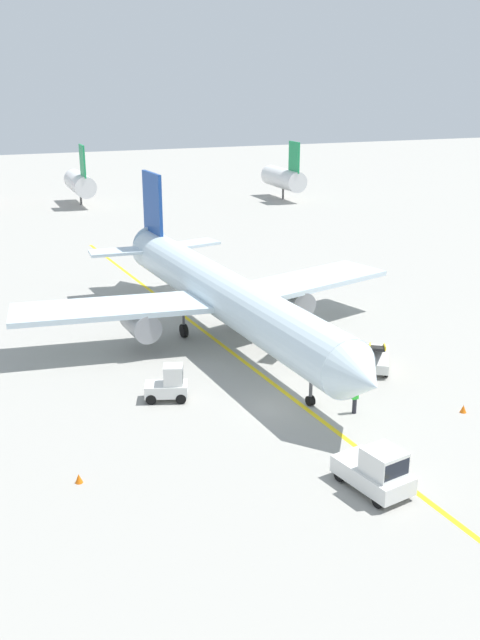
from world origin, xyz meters
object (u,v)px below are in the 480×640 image
Objects in this scene: belt_loader_forward_hold at (377,357)px; safety_cone_nose_left at (463,409)px; pushback_tug at (376,471)px; safety_cone_wingtip_left at (79,478)px; safety_cone_wingtip_right at (244,309)px; ground_crew_marshaller at (355,398)px; airliner at (220,292)px; safety_cone_nose_right at (274,317)px; baggage_tug_near_wing at (169,385)px; belt_loader_aft_hold at (296,336)px.

belt_loader_forward_hold is 7.28m from safety_cone_nose_left.
safety_cone_wingtip_left is (-12.13, 5.58, -0.77)m from pushback_tug.
belt_loader_forward_hold is 14.25m from safety_cone_wingtip_right.
safety_cone_nose_left is (5.61, -2.17, -0.69)m from ground_crew_marshaller.
airliner is at bearing -127.50° from safety_cone_wingtip_right.
pushback_tug is 8.85× the size of safety_cone_nose_right.
airliner is at bearing 100.92° from ground_crew_marshaller.
airliner is 20.09m from safety_cone_wingtip_left.
baggage_tug_near_wing is 9.45m from safety_cone_wingtip_left.
safety_cone_nose_left is at bearing -80.74° from safety_cone_nose_right.
belt_loader_aft_hold is (4.66, 17.40, -0.22)m from pushback_tug.
safety_cone_nose_left and safety_cone_wingtip_left have the same top height.
safety_cone_wingtip_right is at bearing 52.50° from airliner.
airliner is 6.07m from belt_loader_aft_hold.
airliner is 80.32× the size of safety_cone_wingtip_left.
belt_loader_aft_hold is 10.27× the size of safety_cone_wingtip_right.
baggage_tug_near_wing is 13.48m from belt_loader_forward_hold.
safety_cone_wingtip_right is at bearing 51.05° from safety_cone_wingtip_left.
safety_cone_nose_right is 2.96m from safety_cone_wingtip_right.
airliner reaches higher than safety_cone_wingtip_right.
ground_crew_marshaller is 3.86× the size of safety_cone_nose_left.
belt_loader_aft_hold reaches higher than safety_cone_nose_right.
baggage_tug_near_wing is at bearing 114.77° from pushback_tug.
safety_cone_wingtip_right is at bearing 92.09° from belt_loader_aft_hold.
safety_cone_nose_right is (5.74, 23.35, -0.77)m from pushback_tug.
belt_loader_forward_hold is at bearing -60.27° from belt_loader_aft_hold.
belt_loader_forward_hold is at bearing 47.76° from ground_crew_marshaller.
ground_crew_marshaller is (8.92, -5.45, -0.02)m from baggage_tug_near_wing.
airliner is 80.32× the size of safety_cone_nose_right.
safety_cone_nose_right is at bearing 99.26° from safety_cone_nose_left.
pushback_tug reaches higher than safety_cone_nose_left.
ground_crew_marshaller is at bearing -79.08° from airliner.
baggage_tug_near_wing is 6.12× the size of safety_cone_nose_right.
airliner reaches higher than safety_cone_nose_left.
belt_loader_aft_hold is at bearing 24.90° from baggage_tug_near_wing.
belt_loader_aft_hold is 20.54m from safety_cone_wingtip_left.
ground_crew_marshaller reaches higher than safety_cone_wingtip_right.
belt_loader_forward_hold reaches higher than pushback_tug.
safety_cone_nose_left is at bearing -21.14° from ground_crew_marshaller.
baggage_tug_near_wing is (-5.79, 12.55, -0.07)m from pushback_tug.
safety_cone_wingtip_right is (16.47, 20.38, 0.00)m from safety_cone_wingtip_left.
safety_cone_wingtip_left is at bearing -174.30° from ground_crew_marshaller.
safety_cone_nose_right is (1.08, 5.94, -0.56)m from belt_loader_aft_hold.
ground_crew_marshaller is 3.86× the size of safety_cone_nose_right.
baggage_tug_near_wing is 0.60× the size of belt_loader_aft_hold.
ground_crew_marshaller is 6.05m from safety_cone_nose_left.
safety_cone_wingtip_left is at bearing 155.29° from pushback_tug.
baggage_tug_near_wing is 16.83m from safety_cone_wingtip_right.
pushback_tug is at bearing -91.28° from airliner.
belt_loader_forward_hold and belt_loader_aft_hold have the same top height.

